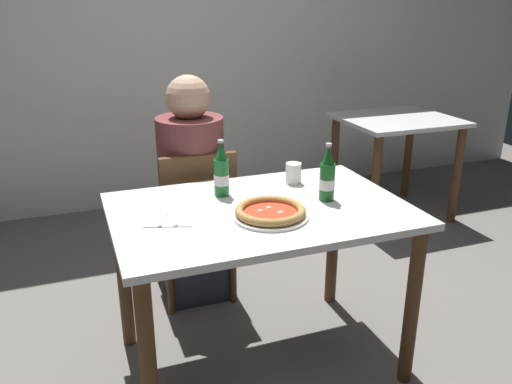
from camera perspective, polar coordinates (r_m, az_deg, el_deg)
ground_plane at (r=2.51m, az=0.42°, el=-17.76°), size 8.00×8.00×0.00m
back_wall_tiled at (r=4.12m, az=-10.94°, el=16.42°), size 7.00×0.10×2.60m
dining_table_main at (r=2.18m, az=0.46°, el=-4.48°), size 1.20×0.80×0.75m
chair_behind_table at (r=2.74m, az=-6.61°, el=-2.78°), size 0.41×0.41×0.85m
diner_seated at (r=2.75m, az=-6.93°, el=-0.43°), size 0.34×0.34×1.21m
dining_table_background at (r=3.98m, az=15.01°, el=5.61°), size 0.80×0.70×0.75m
pizza_margherita_near at (r=2.04m, az=1.69°, el=-2.22°), size 0.30×0.30×0.04m
beer_bottle_left at (r=2.20m, az=7.78°, el=1.68°), size 0.07×0.07×0.25m
beer_bottle_center at (r=2.24m, az=-3.79°, el=2.16°), size 0.07×0.07×0.25m
napkin_with_cutlery at (r=2.06m, az=-9.37°, el=-2.75°), size 0.23×0.23×0.01m
paper_cup at (r=2.41m, az=4.10°, el=2.06°), size 0.07×0.07×0.09m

